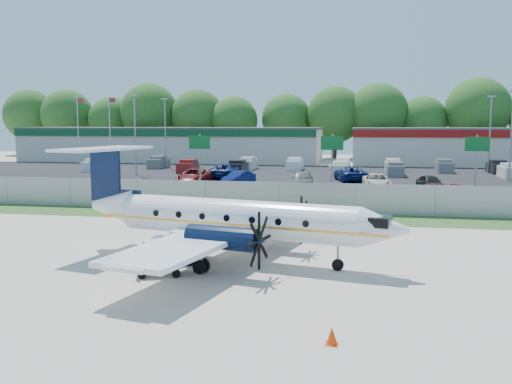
# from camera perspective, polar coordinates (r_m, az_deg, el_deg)

# --- Properties ---
(ground) EXTENTS (170.00, 170.00, 0.00)m
(ground) POSITION_cam_1_polar(r_m,az_deg,el_deg) (24.46, -2.64, -7.02)
(ground) COLOR beige
(ground) RESTS_ON ground
(grass_verge) EXTENTS (170.00, 4.00, 0.02)m
(grass_verge) POSITION_cam_1_polar(r_m,az_deg,el_deg) (36.00, 1.78, -2.50)
(grass_verge) COLOR #2D561E
(grass_verge) RESTS_ON ground
(access_road) EXTENTS (170.00, 8.00, 0.02)m
(access_road) POSITION_cam_1_polar(r_m,az_deg,el_deg) (42.85, 3.24, -0.99)
(access_road) COLOR black
(access_road) RESTS_ON ground
(parking_lot) EXTENTS (170.00, 32.00, 0.02)m
(parking_lot) POSITION_cam_1_polar(r_m,az_deg,el_deg) (63.60, 5.71, 1.57)
(parking_lot) COLOR black
(parking_lot) RESTS_ON ground
(perimeter_fence) EXTENTS (120.00, 0.06, 1.99)m
(perimeter_fence) POSITION_cam_1_polar(r_m,az_deg,el_deg) (37.81, 2.26, -0.52)
(perimeter_fence) COLOR gray
(perimeter_fence) RESTS_ON ground
(building_west) EXTENTS (46.40, 12.40, 5.24)m
(building_west) POSITION_cam_1_polar(r_m,az_deg,el_deg) (90.10, -8.43, 4.75)
(building_west) COLOR beige
(building_west) RESTS_ON ground
(sign_left) EXTENTS (1.80, 0.26, 5.00)m
(sign_left) POSITION_cam_1_polar(r_m,az_deg,el_deg) (47.99, -5.65, 4.15)
(sign_left) COLOR gray
(sign_left) RESTS_ON ground
(sign_mid) EXTENTS (1.80, 0.26, 5.00)m
(sign_mid) POSITION_cam_1_polar(r_m,az_deg,el_deg) (46.12, 7.61, 4.01)
(sign_mid) COLOR gray
(sign_mid) RESTS_ON ground
(sign_right) EXTENTS (1.80, 0.26, 5.00)m
(sign_right) POSITION_cam_1_polar(r_m,az_deg,el_deg) (46.83, 21.20, 3.65)
(sign_right) COLOR gray
(sign_right) RESTS_ON ground
(flagpole_west) EXTENTS (1.06, 0.12, 10.00)m
(flagpole_west) POSITION_cam_1_polar(r_m,az_deg,el_deg) (88.40, -17.34, 6.43)
(flagpole_west) COLOR white
(flagpole_west) RESTS_ON ground
(flagpole_east) EXTENTS (1.06, 0.12, 10.00)m
(flagpole_east) POSITION_cam_1_polar(r_m,az_deg,el_deg) (86.17, -14.38, 6.52)
(flagpole_east) COLOR white
(flagpole_east) RESTS_ON ground
(light_pole_nw) EXTENTS (0.90, 0.35, 9.09)m
(light_pole_nw) POSITION_cam_1_polar(r_m,az_deg,el_deg) (66.21, -12.01, 6.18)
(light_pole_nw) COLOR gray
(light_pole_nw) RESTS_ON ground
(light_pole_ne) EXTENTS (0.90, 0.35, 9.09)m
(light_pole_ne) POSITION_cam_1_polar(r_m,az_deg,el_deg) (62.79, 24.19, 5.70)
(light_pole_ne) COLOR gray
(light_pole_ne) RESTS_ON ground
(light_pole_sw) EXTENTS (0.90, 0.35, 9.09)m
(light_pole_sw) POSITION_cam_1_polar(r_m,az_deg,el_deg) (75.53, -9.07, 6.32)
(light_pole_sw) COLOR gray
(light_pole_sw) RESTS_ON ground
(light_pole_se) EXTENTS (0.90, 0.35, 9.09)m
(light_pole_se) POSITION_cam_1_polar(r_m,az_deg,el_deg) (72.56, 22.37, 5.87)
(light_pole_se) COLOR gray
(light_pole_se) RESTS_ON ground
(tree_line) EXTENTS (112.00, 6.00, 14.00)m
(tree_line) POSITION_cam_1_polar(r_m,az_deg,el_deg) (97.42, 7.48, 3.37)
(tree_line) COLOR #255719
(tree_line) RESTS_ON ground
(aircraft) EXTENTS (15.55, 15.23, 4.74)m
(aircraft) POSITION_cam_1_polar(r_m,az_deg,el_deg) (24.54, -2.59, -2.61)
(aircraft) COLOR white
(aircraft) RESTS_ON ground
(pushback_tug) EXTENTS (2.61, 1.97, 1.35)m
(pushback_tug) POSITION_cam_1_polar(r_m,az_deg,el_deg) (24.88, -7.73, -5.32)
(pushback_tug) COLOR white
(pushback_tug) RESTS_ON ground
(baggage_cart_far) EXTENTS (2.09, 1.64, 0.96)m
(baggage_cart_far) POSITION_cam_1_polar(r_m,az_deg,el_deg) (22.64, -9.65, -7.09)
(baggage_cart_far) COLOR gray
(baggage_cart_far) RESTS_ON ground
(cone_port_wing) EXTENTS (0.34, 0.34, 0.48)m
(cone_port_wing) POSITION_cam_1_polar(r_m,az_deg,el_deg) (15.82, 7.59, -14.11)
(cone_port_wing) COLOR #FA3E07
(cone_port_wing) RESTS_ON ground
(cone_starboard_wing) EXTENTS (0.43, 0.43, 0.61)m
(cone_starboard_wing) POSITION_cam_1_polar(r_m,az_deg,el_deg) (33.25, 5.76, -2.83)
(cone_starboard_wing) COLOR #FA3E07
(cone_starboard_wing) RESTS_ON ground
(road_car_west) EXTENTS (5.73, 3.86, 1.46)m
(road_car_west) POSITION_cam_1_polar(r_m,az_deg,el_deg) (45.97, -15.58, -0.71)
(road_car_west) COLOR beige
(road_car_west) RESTS_ON ground
(road_car_mid) EXTENTS (5.07, 3.37, 1.37)m
(road_car_mid) POSITION_cam_1_polar(r_m,az_deg,el_deg) (44.31, 16.91, -1.03)
(road_car_mid) COLOR maroon
(road_car_mid) RESTS_ON ground
(parked_car_a) EXTENTS (2.81, 5.65, 1.54)m
(parked_car_a) POSITION_cam_1_polar(r_m,az_deg,el_deg) (55.15, -6.22, 0.73)
(parked_car_a) COLOR maroon
(parked_car_a) RESTS_ON ground
(parked_car_b) EXTENTS (2.83, 4.28, 1.33)m
(parked_car_b) POSITION_cam_1_polar(r_m,az_deg,el_deg) (54.53, -1.75, 0.70)
(parked_car_b) COLOR navy
(parked_car_b) RESTS_ON ground
(parked_car_c) EXTENTS (2.34, 4.94, 1.63)m
(parked_car_c) POSITION_cam_1_polar(r_m,az_deg,el_deg) (52.05, 4.67, 0.38)
(parked_car_c) COLOR #595B5E
(parked_car_c) RESTS_ON ground
(parked_car_d) EXTENTS (2.66, 5.15, 1.39)m
(parked_car_d) POSITION_cam_1_polar(r_m,az_deg,el_deg) (52.10, 11.95, 0.26)
(parked_car_d) COLOR beige
(parked_car_d) RESTS_ON ground
(parked_car_e) EXTENTS (2.48, 4.21, 1.34)m
(parked_car_e) POSITION_cam_1_polar(r_m,az_deg,el_deg) (52.69, 17.01, 0.18)
(parked_car_e) COLOR black
(parked_car_e) RESTS_ON ground
(parked_car_f) EXTENTS (3.28, 6.21, 1.66)m
(parked_car_f) POSITION_cam_1_polar(r_m,az_deg,el_deg) (60.51, -3.16, 1.31)
(parked_car_f) COLOR navy
(parked_car_f) RESTS_ON ground
(parked_car_g) EXTENTS (3.83, 6.01, 1.54)m
(parked_car_g) POSITION_cam_1_polar(r_m,az_deg,el_deg) (58.74, 9.40, 1.06)
(parked_car_g) COLOR navy
(parked_car_g) RESTS_ON ground
(far_parking_rows) EXTENTS (56.00, 10.00, 1.60)m
(far_parking_rows) POSITION_cam_1_polar(r_m,az_deg,el_deg) (68.57, 6.08, 1.94)
(far_parking_rows) COLOR gray
(far_parking_rows) RESTS_ON ground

